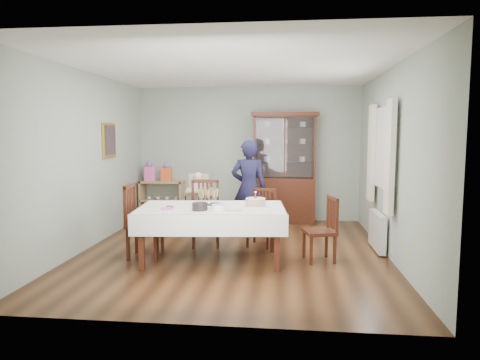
# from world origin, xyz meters

# --- Properties ---
(floor) EXTENTS (5.00, 5.00, 0.00)m
(floor) POSITION_xyz_m (0.00, 0.00, 0.00)
(floor) COLOR #593319
(floor) RESTS_ON ground
(room_shell) EXTENTS (5.00, 5.00, 5.00)m
(room_shell) POSITION_xyz_m (0.00, 0.53, 1.70)
(room_shell) COLOR #9EAA99
(room_shell) RESTS_ON floor
(dining_table) EXTENTS (2.10, 1.33, 0.76)m
(dining_table) POSITION_xyz_m (-0.24, -0.49, 0.38)
(dining_table) COLOR #441D11
(dining_table) RESTS_ON floor
(china_cabinet) EXTENTS (1.30, 0.48, 2.18)m
(china_cabinet) POSITION_xyz_m (0.75, 2.26, 1.12)
(china_cabinet) COLOR #441D11
(china_cabinet) RESTS_ON floor
(sideboard) EXTENTS (0.90, 0.38, 0.80)m
(sideboard) POSITION_xyz_m (-1.75, 2.28, 0.40)
(sideboard) COLOR tan
(sideboard) RESTS_ON floor
(picture_frame) EXTENTS (0.04, 0.48, 0.58)m
(picture_frame) POSITION_xyz_m (-2.22, 0.80, 1.65)
(picture_frame) COLOR gold
(picture_frame) RESTS_ON room_shell
(window) EXTENTS (0.04, 1.02, 1.22)m
(window) POSITION_xyz_m (2.22, 0.30, 1.55)
(window) COLOR white
(window) RESTS_ON room_shell
(curtain_left) EXTENTS (0.07, 0.30, 1.55)m
(curtain_left) POSITION_xyz_m (2.16, -0.32, 1.45)
(curtain_left) COLOR silver
(curtain_left) RESTS_ON room_shell
(curtain_right) EXTENTS (0.07, 0.30, 1.55)m
(curtain_right) POSITION_xyz_m (2.16, 0.92, 1.45)
(curtain_right) COLOR silver
(curtain_right) RESTS_ON room_shell
(radiator) EXTENTS (0.10, 0.80, 0.55)m
(radiator) POSITION_xyz_m (2.16, 0.30, 0.30)
(radiator) COLOR white
(radiator) RESTS_ON floor
(chair_far_left) EXTENTS (0.54, 0.54, 1.02)m
(chair_far_left) POSITION_xyz_m (-0.48, 0.32, 0.30)
(chair_far_left) COLOR #441D11
(chair_far_left) RESTS_ON floor
(chair_far_right) EXTENTS (0.49, 0.49, 0.89)m
(chair_far_right) POSITION_xyz_m (0.40, 0.40, 0.27)
(chair_far_right) COLOR #441D11
(chair_far_right) RESTS_ON floor
(chair_end_left) EXTENTS (0.49, 0.49, 1.05)m
(chair_end_left) POSITION_xyz_m (-1.23, -0.43, 0.31)
(chair_end_left) COLOR #441D11
(chair_end_left) RESTS_ON floor
(chair_end_right) EXTENTS (0.49, 0.49, 0.90)m
(chair_end_right) POSITION_xyz_m (1.26, -0.34, 0.27)
(chair_end_right) COLOR #441D11
(chair_end_right) RESTS_ON floor
(woman) EXTENTS (0.61, 0.40, 1.66)m
(woman) POSITION_xyz_m (0.15, 1.00, 0.83)
(woman) COLOR black
(woman) RESTS_ON floor
(high_chair) EXTENTS (0.52, 0.52, 1.09)m
(high_chair) POSITION_xyz_m (-0.75, 1.10, 0.43)
(high_chair) COLOR black
(high_chair) RESTS_ON floor
(champagne_tray) EXTENTS (0.39, 0.39, 0.24)m
(champagne_tray) POSITION_xyz_m (-0.30, -0.40, 0.84)
(champagne_tray) COLOR silver
(champagne_tray) RESTS_ON dining_table
(birthday_cake) EXTENTS (0.31, 0.31, 0.22)m
(birthday_cake) POSITION_xyz_m (0.36, -0.42, 0.82)
(birthday_cake) COLOR white
(birthday_cake) RESTS_ON dining_table
(plate_stack_dark) EXTENTS (0.25, 0.25, 0.10)m
(plate_stack_dark) POSITION_xyz_m (-0.34, -0.76, 0.81)
(plate_stack_dark) COLOR black
(plate_stack_dark) RESTS_ON dining_table
(plate_stack_white) EXTENTS (0.21, 0.21, 0.08)m
(plate_stack_white) POSITION_xyz_m (-0.09, -0.77, 0.80)
(plate_stack_white) COLOR white
(plate_stack_white) RESTS_ON dining_table
(napkin_stack) EXTENTS (0.18, 0.18, 0.02)m
(napkin_stack) POSITION_xyz_m (-0.79, -0.75, 0.77)
(napkin_stack) COLOR #E6549D
(napkin_stack) RESTS_ON dining_table
(cutlery) EXTENTS (0.17, 0.20, 0.01)m
(cutlery) POSITION_xyz_m (-0.83, -0.59, 0.77)
(cutlery) COLOR silver
(cutlery) RESTS_ON dining_table
(cake_knife) EXTENTS (0.31, 0.04, 0.01)m
(cake_knife) POSITION_xyz_m (0.06, -0.80, 0.77)
(cake_knife) COLOR silver
(cake_knife) RESTS_ON dining_table
(gift_bag_pink) EXTENTS (0.25, 0.20, 0.41)m
(gift_bag_pink) POSITION_xyz_m (-2.00, 2.26, 0.98)
(gift_bag_pink) COLOR #E6549D
(gift_bag_pink) RESTS_ON sideboard
(gift_bag_orange) EXTENTS (0.21, 0.15, 0.38)m
(gift_bag_orange) POSITION_xyz_m (-1.65, 2.26, 0.97)
(gift_bag_orange) COLOR #EE5A25
(gift_bag_orange) RESTS_ON sideboard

